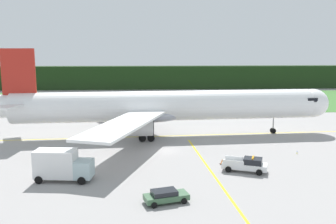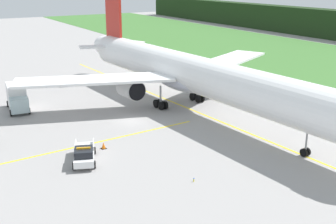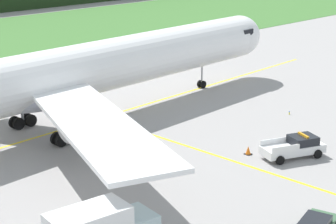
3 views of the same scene
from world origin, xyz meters
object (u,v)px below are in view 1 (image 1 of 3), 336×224
at_px(ops_pickup_truck, 246,164).
at_px(staff_car, 166,196).
at_px(catering_truck, 62,165).
at_px(airliner, 162,107).
at_px(apron_cone, 222,162).

height_order(ops_pickup_truck, staff_car, ops_pickup_truck).
bearing_deg(catering_truck, staff_car, -31.02).
height_order(airliner, catering_truck, airliner).
bearing_deg(apron_cone, catering_truck, -166.05).
distance_m(ops_pickup_truck, catering_truck, 22.17).
height_order(catering_truck, apron_cone, catering_truck).
height_order(airliner, apron_cone, airliner).
height_order(staff_car, apron_cone, staff_car).
bearing_deg(ops_pickup_truck, staff_car, -140.18).
height_order(catering_truck, staff_car, catering_truck).
bearing_deg(ops_pickup_truck, airliner, 115.90).
bearing_deg(apron_cone, staff_car, -124.44).
xyz_separation_m(staff_car, apron_cone, (8.12, 11.85, -0.34)).
xyz_separation_m(catering_truck, staff_car, (11.57, -6.96, -1.19)).
relative_size(catering_truck, staff_car, 1.44).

